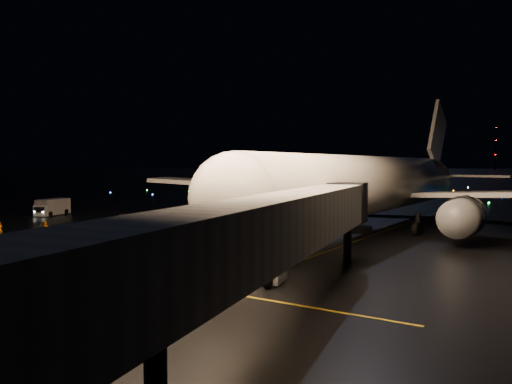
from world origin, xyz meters
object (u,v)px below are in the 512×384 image
at_px(airliner, 384,154).
at_px(baggage_cart_0, 157,221).
at_px(crew_b, 45,229).
at_px(pushback_tug, 252,266).
at_px(service_truck, 53,207).
at_px(belt_loader, 243,231).
at_px(baggage_cart_1, 186,220).
at_px(crew_a, 0,229).
at_px(crew_c, 182,221).
at_px(baggage_cart_3, 127,220).
at_px(baggage_cart_2, 173,217).

relative_size(airliner, baggage_cart_0, 35.61).
relative_size(crew_b, baggage_cart_0, 0.96).
distance_m(airliner, pushback_tug, 32.63).
xyz_separation_m(service_truck, baggage_cart_0, (24.81, -2.60, -0.55)).
distance_m(belt_loader, baggage_cart_1, 16.48).
bearing_deg(service_truck, airliner, -3.99).
height_order(pushback_tug, belt_loader, belt_loader).
xyz_separation_m(crew_b, baggage_cart_1, (7.19, 15.49, 0.04)).
bearing_deg(crew_a, baggage_cart_0, 23.00).
bearing_deg(belt_loader, baggage_cart_0, 166.49).
bearing_deg(baggage_cart_1, crew_a, -124.70).
bearing_deg(crew_c, airliner, 110.06).
height_order(pushback_tug, baggage_cart_3, pushback_tug).
bearing_deg(baggage_cart_0, service_truck, 156.84).
bearing_deg(pushback_tug, crew_b, 157.06).
distance_m(pushback_tug, crew_b, 31.21).
distance_m(crew_b, baggage_cart_2, 18.06).
relative_size(crew_a, crew_b, 0.94).
bearing_deg(crew_a, baggage_cart_1, 20.15).
distance_m(crew_a, baggage_cart_2, 21.59).
xyz_separation_m(crew_c, baggage_cart_1, (-0.18, 0.95, 0.04)).
distance_m(airliner, crew_c, 26.67).
bearing_deg(crew_b, pushback_tug, -2.99).
xyz_separation_m(baggage_cart_2, baggage_cart_3, (-3.07, -5.51, -0.10)).
height_order(pushback_tug, crew_a, pushback_tug).
bearing_deg(belt_loader, baggage_cart_3, 171.90).
bearing_deg(crew_c, baggage_cart_0, -69.75).
xyz_separation_m(crew_b, baggage_cart_3, (-0.21, 12.32, -0.15)).
xyz_separation_m(crew_c, baggage_cart_3, (-7.58, -2.21, -0.14)).
xyz_separation_m(service_truck, baggage_cart_3, (20.16, -3.28, -0.59)).
xyz_separation_m(crew_a, baggage_cart_0, (9.24, 15.35, -0.05)).
bearing_deg(baggage_cart_0, baggage_cart_2, 90.96).
height_order(baggage_cart_1, baggage_cart_2, baggage_cart_1).
xyz_separation_m(service_truck, crew_b, (20.37, -15.59, -0.44)).
relative_size(pushback_tug, baggage_cart_1, 2.02).
bearing_deg(airliner, crew_a, -139.61).
height_order(airliner, baggage_cart_0, airliner).
distance_m(service_truck, baggage_cart_2, 23.34).
bearing_deg(baggage_cart_0, crew_b, -126.04).
height_order(belt_loader, crew_b, belt_loader).
distance_m(pushback_tug, belt_loader, 15.68).
relative_size(pushback_tug, crew_b, 2.47).
distance_m(service_truck, crew_b, 25.66).
bearing_deg(service_truck, crew_a, -65.03).
bearing_deg(pushback_tug, airliner, 78.64).
height_order(crew_c, baggage_cart_2, crew_c).
height_order(airliner, baggage_cart_1, airliner).
xyz_separation_m(airliner, crew_c, (-22.41, -11.70, -8.49)).
bearing_deg(pushback_tug, baggage_cart_0, 132.03).
bearing_deg(baggage_cart_1, baggage_cart_0, -138.61).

